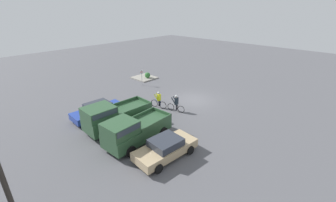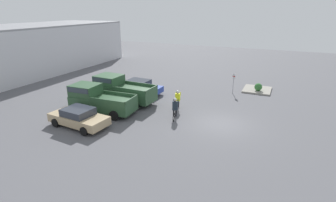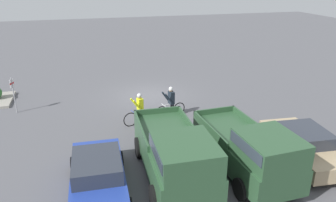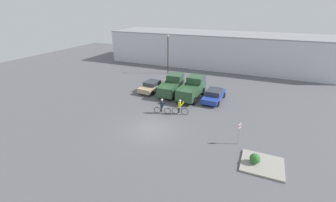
# 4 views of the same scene
# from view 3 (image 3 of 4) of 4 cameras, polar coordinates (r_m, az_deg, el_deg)

# --- Properties ---
(ground_plane) EXTENTS (80.00, 80.00, 0.00)m
(ground_plane) POSITION_cam_3_polar(r_m,az_deg,el_deg) (20.97, -3.36, 0.96)
(ground_plane) COLOR #56565B
(sedan_0) EXTENTS (2.30, 4.53, 1.36)m
(sedan_0) POSITION_cam_3_polar(r_m,az_deg,el_deg) (14.80, 22.52, -6.95)
(sedan_0) COLOR tan
(sedan_0) RESTS_ON ground_plane
(pickup_truck_0) EXTENTS (2.43, 5.40, 2.22)m
(pickup_truck_0) POSITION_cam_3_polar(r_m,az_deg,el_deg) (12.79, 14.09, -8.14)
(pickup_truck_0) COLOR #2D5133
(pickup_truck_0) RESTS_ON ground_plane
(pickup_truck_1) EXTENTS (2.45, 5.60, 2.33)m
(pickup_truck_1) POSITION_cam_3_polar(r_m,az_deg,el_deg) (11.95, 1.33, -9.27)
(pickup_truck_1) COLOR #2D5133
(pickup_truck_1) RESTS_ON ground_plane
(sedan_1) EXTENTS (2.18, 4.74, 1.38)m
(sedan_1) POSITION_cam_3_polar(r_m,az_deg,el_deg) (12.03, -12.14, -12.48)
(sedan_1) COLOR #233D9E
(sedan_1) RESTS_ON ground_plane
(cyclist_0) EXTENTS (1.74, 0.55, 1.71)m
(cyclist_0) POSITION_cam_3_polar(r_m,az_deg,el_deg) (16.77, -4.96, -1.42)
(cyclist_0) COLOR black
(cyclist_0) RESTS_ON ground_plane
(cyclist_1) EXTENTS (1.78, 0.56, 1.71)m
(cyclist_1) POSITION_cam_3_polar(r_m,az_deg,el_deg) (17.63, 0.47, -0.12)
(cyclist_1) COLOR black
(cyclist_1) RESTS_ON ground_plane
(fire_lane_sign) EXTENTS (0.16, 0.28, 2.04)m
(fire_lane_sign) POSITION_cam_3_polar(r_m,az_deg,el_deg) (19.86, -25.33, 1.49)
(fire_lane_sign) COLOR #9E9EA3
(fire_lane_sign) RESTS_ON ground_plane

